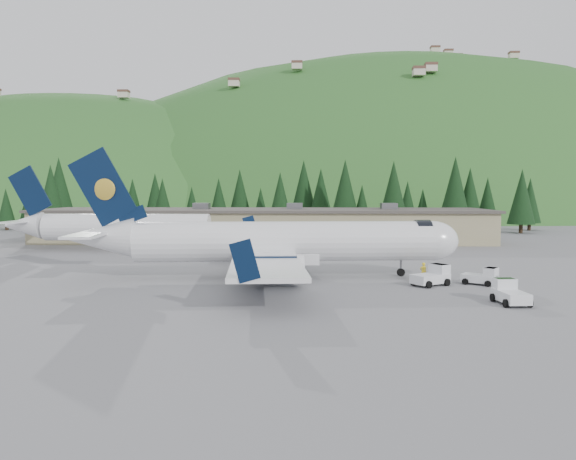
# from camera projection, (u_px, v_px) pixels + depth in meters

# --- Properties ---
(ground) EXTENTS (600.00, 600.00, 0.00)m
(ground) POSITION_uv_depth(u_px,v_px,m) (286.00, 277.00, 52.26)
(ground) COLOR slate
(airliner) EXTENTS (36.19, 33.99, 12.00)m
(airliner) POSITION_uv_depth(u_px,v_px,m) (274.00, 243.00, 51.98)
(airliner) COLOR white
(airliner) RESTS_ON ground
(second_airliner) EXTENTS (27.50, 11.00, 10.05)m
(second_airliner) POSITION_uv_depth(u_px,v_px,m) (106.00, 226.00, 74.80)
(second_airliner) COLOR white
(second_airliner) RESTS_ON ground
(baggage_tug_a) EXTENTS (3.66, 3.26, 1.76)m
(baggage_tug_a) POSITION_uv_depth(u_px,v_px,m) (433.00, 276.00, 47.78)
(baggage_tug_a) COLOR silver
(baggage_tug_a) RESTS_ON ground
(baggage_tug_b) EXTENTS (3.19, 2.84, 1.54)m
(baggage_tug_b) POSITION_uv_depth(u_px,v_px,m) (483.00, 277.00, 47.99)
(baggage_tug_b) COLOR silver
(baggage_tug_b) RESTS_ON ground
(baggage_tug_c) EXTENTS (2.19, 3.34, 1.71)m
(baggage_tug_c) POSITION_uv_depth(u_px,v_px,m) (509.00, 293.00, 40.01)
(baggage_tug_c) COLOR silver
(baggage_tug_c) RESTS_ON ground
(terminal_building) EXTENTS (71.00, 17.00, 6.10)m
(terminal_building) POSITION_uv_depth(u_px,v_px,m) (264.00, 225.00, 90.13)
(terminal_building) COLOR #968D65
(terminal_building) RESTS_ON ground
(ramp_worker) EXTENTS (0.67, 0.50, 1.70)m
(ramp_worker) POSITION_uv_depth(u_px,v_px,m) (423.00, 272.00, 49.77)
(ramp_worker) COLOR yellow
(ramp_worker) RESTS_ON ground
(tree_line) EXTENTS (111.15, 18.43, 13.99)m
(tree_line) POSITION_uv_depth(u_px,v_px,m) (275.00, 195.00, 113.38)
(tree_line) COLOR black
(tree_line) RESTS_ON ground
(hills) EXTENTS (614.00, 330.00, 300.00)m
(hills) POSITION_uv_depth(u_px,v_px,m) (416.00, 385.00, 263.00)
(hills) COLOR #235720
(hills) RESTS_ON ground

